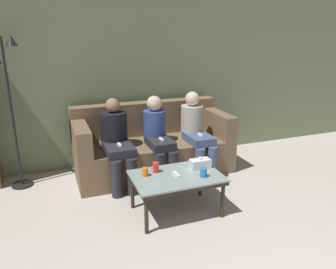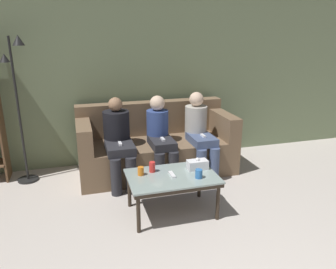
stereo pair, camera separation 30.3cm
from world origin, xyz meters
name	(u,v)px [view 2 (the right image)]	position (x,y,z in m)	size (l,w,h in m)	color
wall_back	(146,73)	(0.00, 4.04, 1.30)	(12.00, 0.06, 2.60)	#707F5B
couch	(156,147)	(0.00, 3.53, 0.34)	(2.08, 0.87, 0.92)	brown
coffee_table	(172,179)	(-0.12, 2.37, 0.39)	(0.93, 0.62, 0.44)	#8C9E99
cup_near_left	(199,174)	(0.13, 2.24, 0.48)	(0.07, 0.07, 0.09)	#3372BF
cup_near_right	(152,167)	(-0.29, 2.52, 0.49)	(0.06, 0.06, 0.11)	red
cup_far_center	(141,171)	(-0.43, 2.47, 0.48)	(0.06, 0.06, 0.09)	orange
tissue_box	(197,165)	(0.20, 2.46, 0.49)	(0.22, 0.12, 0.13)	white
game_remote	(172,174)	(-0.12, 2.37, 0.45)	(0.04, 0.15, 0.02)	white
standing_lamp	(18,95)	(-1.68, 3.67, 1.12)	(0.31, 0.26, 1.83)	black
seated_person_left_end	(118,138)	(-0.54, 3.30, 0.59)	(0.33, 0.71, 1.08)	#28282D
seated_person_mid_left	(160,136)	(0.00, 3.29, 0.58)	(0.31, 0.65, 1.08)	#28282D
seated_person_mid_right	(199,132)	(0.54, 3.29, 0.59)	(0.31, 0.67, 1.10)	#47567A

